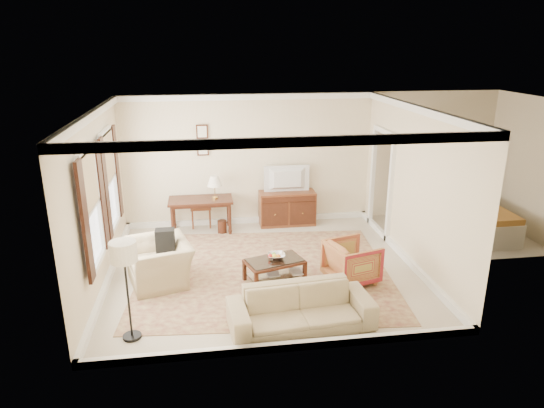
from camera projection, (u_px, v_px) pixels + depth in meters
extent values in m
cube|color=beige|center=(264.00, 270.00, 8.81)|extent=(5.50, 5.00, 0.01)
cube|color=white|center=(263.00, 109.00, 7.89)|extent=(5.50, 5.00, 0.01)
cube|color=beige|center=(249.00, 160.00, 10.70)|extent=(5.50, 0.01, 2.90)
cube|color=beige|center=(289.00, 253.00, 6.01)|extent=(5.50, 0.01, 2.90)
cube|color=beige|center=(98.00, 201.00, 7.98)|extent=(0.01, 5.00, 2.90)
cube|color=beige|center=(414.00, 187.00, 8.73)|extent=(0.01, 5.00, 2.90)
cube|color=beige|center=(451.00, 233.00, 10.47)|extent=(3.00, 2.70, 0.01)
cube|color=beige|center=(526.00, 166.00, 10.22)|extent=(0.01, 2.70, 2.90)
cube|color=maroon|center=(264.00, 272.00, 8.70)|extent=(4.72, 4.14, 0.01)
cube|color=#3F1D12|center=(201.00, 200.00, 10.37)|extent=(1.36, 0.68, 0.05)
cylinder|color=#3F1D12|center=(173.00, 222.00, 10.16)|extent=(0.07, 0.07, 0.69)
cylinder|color=#3F1D12|center=(230.00, 219.00, 10.33)|extent=(0.07, 0.07, 0.69)
cylinder|color=#3F1D12|center=(174.00, 214.00, 10.65)|extent=(0.07, 0.07, 0.69)
cylinder|color=#3F1D12|center=(228.00, 211.00, 10.81)|extent=(0.07, 0.07, 0.69)
cube|color=brown|center=(287.00, 208.00, 10.90)|extent=(1.25, 0.48, 0.77)
imported|color=black|center=(288.00, 171.00, 10.61)|extent=(0.96, 0.55, 0.13)
cube|color=#3F1D12|center=(275.00, 262.00, 8.27)|extent=(1.09, 0.83, 0.04)
cube|color=silver|center=(275.00, 260.00, 8.26)|extent=(1.02, 0.75, 0.01)
cube|color=silver|center=(275.00, 274.00, 8.34)|extent=(0.99, 0.73, 0.02)
cube|color=#3F1D12|center=(256.00, 283.00, 7.92)|extent=(0.08, 0.08, 0.37)
cube|color=#3F1D12|center=(305.00, 272.00, 8.29)|extent=(0.08, 0.08, 0.37)
cube|color=#3F1D12|center=(244.00, 271.00, 8.36)|extent=(0.08, 0.08, 0.37)
cube|color=#3F1D12|center=(291.00, 261.00, 8.73)|extent=(0.08, 0.08, 0.37)
imported|color=silver|center=(277.00, 255.00, 8.30)|extent=(0.42, 0.42, 0.10)
imported|color=brown|center=(266.00, 274.00, 8.30)|extent=(0.28, 0.06, 0.38)
imported|color=brown|center=(291.00, 272.00, 8.36)|extent=(0.28, 0.05, 0.38)
imported|color=maroon|center=(352.00, 260.00, 8.27)|extent=(0.91, 0.94, 0.80)
imported|color=tan|center=(160.00, 256.00, 8.21)|extent=(1.01, 1.28, 0.98)
cube|color=black|center=(165.00, 239.00, 8.27)|extent=(0.32, 0.38, 0.40)
imported|color=tan|center=(301.00, 302.00, 6.92)|extent=(2.11, 0.78, 0.81)
cylinder|color=black|center=(132.00, 336.00, 6.78)|extent=(0.26, 0.26, 0.04)
cylinder|color=black|center=(128.00, 298.00, 6.58)|extent=(0.03, 0.03, 1.22)
cylinder|color=silver|center=(123.00, 252.00, 6.37)|extent=(0.36, 0.36, 0.28)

